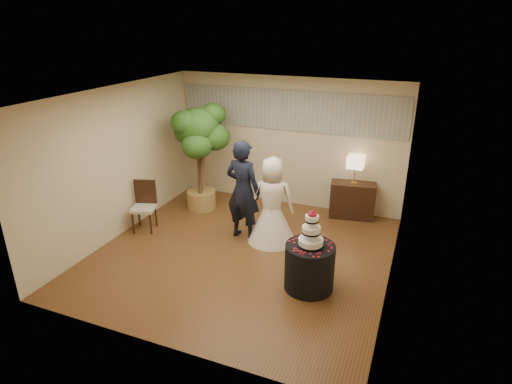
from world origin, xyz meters
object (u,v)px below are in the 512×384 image
at_px(cake_table, 309,267).
at_px(ficus_tree, 199,157).
at_px(bride, 272,200).
at_px(table_lamp, 355,170).
at_px(wedding_cake, 311,228).
at_px(side_chair, 143,207).
at_px(console, 352,200).
at_px(groom, 243,190).

distance_m(cake_table, ficus_tree, 3.73).
bearing_deg(ficus_tree, cake_table, -34.42).
height_order(bride, table_lamp, bride).
bearing_deg(wedding_cake, side_chair, 168.80).
xyz_separation_m(console, side_chair, (-3.67, -2.12, 0.11)).
height_order(console, ficus_tree, ficus_tree).
height_order(console, table_lamp, table_lamp).
height_order(wedding_cake, console, wedding_cake).
relative_size(table_lamp, ficus_tree, 0.25).
bearing_deg(console, ficus_tree, -175.79).
relative_size(bride, cake_table, 2.15).
xyz_separation_m(bride, console, (1.20, 1.59, -0.44)).
distance_m(bride, cake_table, 1.68).
bearing_deg(bride, cake_table, 116.83).
distance_m(wedding_cake, table_lamp, 2.82).
distance_m(wedding_cake, ficus_tree, 3.64).
xyz_separation_m(bride, ficus_tree, (-1.94, 0.83, 0.35)).
distance_m(bride, side_chair, 2.54).
height_order(bride, wedding_cake, bride).
relative_size(bride, ficus_tree, 0.70).
relative_size(table_lamp, side_chair, 0.59).
xyz_separation_m(groom, side_chair, (-1.92, -0.45, -0.46)).
distance_m(groom, table_lamp, 2.42).
height_order(wedding_cake, table_lamp, table_lamp).
bearing_deg(console, side_chair, -159.35).
distance_m(wedding_cake, side_chair, 3.63).
distance_m(console, side_chair, 4.24).
bearing_deg(side_chair, wedding_cake, -28.75).
bearing_deg(ficus_tree, bride, -23.20).
distance_m(bride, table_lamp, 2.01).
bearing_deg(groom, wedding_cake, 152.88).
xyz_separation_m(wedding_cake, table_lamp, (0.15, 2.82, 0.02)).
xyz_separation_m(table_lamp, side_chair, (-3.67, -2.12, -0.56)).
relative_size(groom, ficus_tree, 0.82).
relative_size(wedding_cake, ficus_tree, 0.25).
relative_size(console, ficus_tree, 0.39).
bearing_deg(table_lamp, console, 0.00).
distance_m(bride, wedding_cake, 1.63).
distance_m(groom, cake_table, 2.06).
height_order(bride, cake_table, bride).
relative_size(wedding_cake, console, 0.64).
height_order(groom, cake_table, groom).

